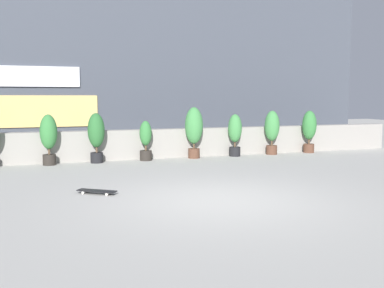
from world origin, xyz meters
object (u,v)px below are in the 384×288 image
potted_plant_3 (96,134)px  potted_plant_4 (146,140)px  potted_plant_5 (194,128)px  potted_plant_6 (235,133)px  potted_plant_8 (309,129)px  skateboard_near_camera (97,191)px  potted_plant_7 (272,129)px  potted_plant_2 (49,136)px

potted_plant_3 → potted_plant_4: (1.46, 0.00, -0.20)m
potted_plant_3 → potted_plant_5: (2.99, 0.00, 0.10)m
potted_plant_3 → potted_plant_4: potted_plant_3 is taller
potted_plant_3 → potted_plant_6: potted_plant_3 is taller
potted_plant_4 → potted_plant_6: potted_plant_6 is taller
potted_plant_8 → skateboard_near_camera: size_ratio=1.88×
potted_plant_8 → skateboard_near_camera: (-7.72, -4.25, -0.76)m
potted_plant_4 → potted_plant_5: size_ratio=0.75×
potted_plant_6 → potted_plant_4: bearing=180.0°
potted_plant_4 → skateboard_near_camera: potted_plant_4 is taller
potted_plant_4 → skateboard_near_camera: (-2.01, -4.25, -0.57)m
potted_plant_5 → potted_plant_4: bearing=180.0°
potted_plant_7 → potted_plant_8: size_ratio=1.01×
potted_plant_3 → potted_plant_4: 1.47m
potted_plant_2 → potted_plant_6: size_ratio=1.05×
potted_plant_3 → potted_plant_7: 5.73m
potted_plant_2 → skateboard_near_camera: bearing=-79.9°
potted_plant_2 → potted_plant_6: potted_plant_2 is taller
potted_plant_8 → potted_plant_3: bearing=180.0°
potted_plant_3 → potted_plant_5: size_ratio=0.91×
potted_plant_7 → skateboard_near_camera: bearing=-145.9°
potted_plant_4 → skateboard_near_camera: 4.74m
potted_plant_6 → skateboard_near_camera: bearing=-139.3°
potted_plant_2 → potted_plant_3: size_ratio=0.98×
potted_plant_2 → potted_plant_3: 1.31m
potted_plant_7 → potted_plant_3: bearing=180.0°
potted_plant_4 → potted_plant_5: bearing=-0.0°
potted_plant_5 → skateboard_near_camera: potted_plant_5 is taller
skateboard_near_camera → potted_plant_3: bearing=82.6°
potted_plant_5 → skateboard_near_camera: bearing=-129.8°
potted_plant_2 → skateboard_near_camera: 4.39m
potted_plant_3 → potted_plant_5: potted_plant_5 is taller
potted_plant_3 → potted_plant_6: bearing=0.0°
potted_plant_7 → potted_plant_8: (1.44, -0.00, -0.01)m
potted_plant_4 → potted_plant_6: size_ratio=0.88×
potted_plant_3 → potted_plant_8: bearing=-0.0°
potted_plant_2 → potted_plant_8: (8.48, -0.00, 0.01)m
potted_plant_5 → potted_plant_2: bearing=180.0°
potted_plant_7 → potted_plant_8: potted_plant_7 is taller
potted_plant_7 → skateboard_near_camera: 7.63m
potted_plant_2 → potted_plant_7: bearing=0.0°
potted_plant_8 → skateboard_near_camera: bearing=-151.1°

